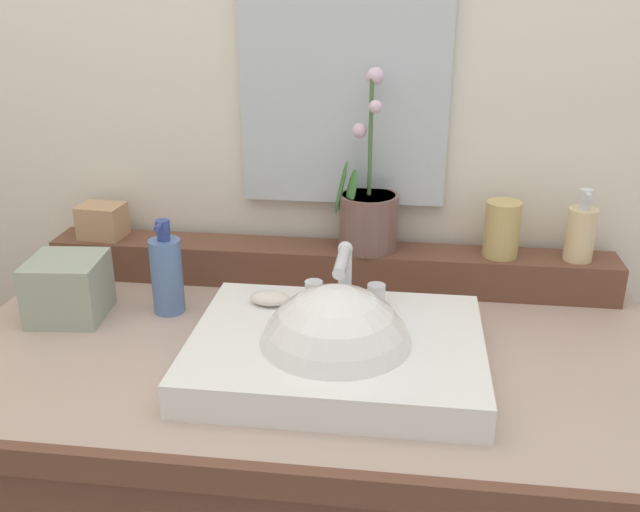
{
  "coord_description": "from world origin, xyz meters",
  "views": [
    {
      "loc": [
        0.16,
        -1.05,
        1.48
      ],
      "look_at": [
        0.02,
        -0.02,
        1.07
      ],
      "focal_mm": 39.58,
      "sensor_mm": 36.0,
      "label": 1
    }
  ],
  "objects_px": {
    "soap_bar": "(270,298)",
    "potted_plant": "(368,214)",
    "trinket_box": "(102,221)",
    "lotion_bottle": "(167,274)",
    "tumbler_cup": "(502,229)",
    "tissue_box": "(68,288)",
    "sink_basin": "(336,357)",
    "soap_dispenser": "(581,232)"
  },
  "relations": [
    {
      "from": "potted_plant",
      "to": "sink_basin",
      "type": "bearing_deg",
      "value": -94.1
    },
    {
      "from": "sink_basin",
      "to": "soap_dispenser",
      "type": "height_order",
      "value": "soap_dispenser"
    },
    {
      "from": "potted_plant",
      "to": "lotion_bottle",
      "type": "xyz_separation_m",
      "value": [
        -0.36,
        -0.17,
        -0.08
      ]
    },
    {
      "from": "potted_plant",
      "to": "trinket_box",
      "type": "relative_size",
      "value": 4.03
    },
    {
      "from": "sink_basin",
      "to": "soap_bar",
      "type": "xyz_separation_m",
      "value": [
        -0.13,
        0.11,
        0.05
      ]
    },
    {
      "from": "soap_dispenser",
      "to": "lotion_bottle",
      "type": "bearing_deg",
      "value": -167.99
    },
    {
      "from": "tumbler_cup",
      "to": "trinket_box",
      "type": "distance_m",
      "value": 0.81
    },
    {
      "from": "tumbler_cup",
      "to": "tissue_box",
      "type": "distance_m",
      "value": 0.82
    },
    {
      "from": "soap_bar",
      "to": "trinket_box",
      "type": "relative_size",
      "value": 0.8
    },
    {
      "from": "soap_bar",
      "to": "potted_plant",
      "type": "height_order",
      "value": "potted_plant"
    },
    {
      "from": "soap_bar",
      "to": "potted_plant",
      "type": "xyz_separation_m",
      "value": [
        0.15,
        0.23,
        0.08
      ]
    },
    {
      "from": "soap_dispenser",
      "to": "lotion_bottle",
      "type": "distance_m",
      "value": 0.79
    },
    {
      "from": "sink_basin",
      "to": "trinket_box",
      "type": "distance_m",
      "value": 0.63
    },
    {
      "from": "sink_basin",
      "to": "soap_dispenser",
      "type": "relative_size",
      "value": 3.32
    },
    {
      "from": "trinket_box",
      "to": "lotion_bottle",
      "type": "distance_m",
      "value": 0.26
    },
    {
      "from": "lotion_bottle",
      "to": "tissue_box",
      "type": "relative_size",
      "value": 1.39
    },
    {
      "from": "soap_bar",
      "to": "potted_plant",
      "type": "bearing_deg",
      "value": 56.93
    },
    {
      "from": "trinket_box",
      "to": "lotion_bottle",
      "type": "xyz_separation_m",
      "value": [
        0.19,
        -0.17,
        -0.04
      ]
    },
    {
      "from": "soap_dispenser",
      "to": "trinket_box",
      "type": "relative_size",
      "value": 1.6
    },
    {
      "from": "trinket_box",
      "to": "potted_plant",
      "type": "bearing_deg",
      "value": 4.81
    },
    {
      "from": "sink_basin",
      "to": "lotion_bottle",
      "type": "bearing_deg",
      "value": 152.79
    },
    {
      "from": "lotion_bottle",
      "to": "soap_dispenser",
      "type": "bearing_deg",
      "value": 12.01
    },
    {
      "from": "soap_bar",
      "to": "trinket_box",
      "type": "bearing_deg",
      "value": 150.16
    },
    {
      "from": "trinket_box",
      "to": "tissue_box",
      "type": "height_order",
      "value": "trinket_box"
    },
    {
      "from": "sink_basin",
      "to": "potted_plant",
      "type": "xyz_separation_m",
      "value": [
        0.02,
        0.34,
        0.13
      ]
    },
    {
      "from": "soap_dispenser",
      "to": "tumbler_cup",
      "type": "relative_size",
      "value": 1.28
    },
    {
      "from": "trinket_box",
      "to": "soap_dispenser",
      "type": "bearing_deg",
      "value": 4.06
    },
    {
      "from": "potted_plant",
      "to": "tumbler_cup",
      "type": "xyz_separation_m",
      "value": [
        0.26,
        -0.01,
        -0.02
      ]
    },
    {
      "from": "tissue_box",
      "to": "trinket_box",
      "type": "bearing_deg",
      "value": 95.03
    },
    {
      "from": "soap_bar",
      "to": "soap_dispenser",
      "type": "height_order",
      "value": "soap_dispenser"
    },
    {
      "from": "tumbler_cup",
      "to": "soap_bar",
      "type": "bearing_deg",
      "value": -151.13
    },
    {
      "from": "potted_plant",
      "to": "tissue_box",
      "type": "height_order",
      "value": "potted_plant"
    },
    {
      "from": "sink_basin",
      "to": "tumbler_cup",
      "type": "xyz_separation_m",
      "value": [
        0.28,
        0.34,
        0.11
      ]
    },
    {
      "from": "tumbler_cup",
      "to": "trinket_box",
      "type": "relative_size",
      "value": 1.25
    },
    {
      "from": "soap_bar",
      "to": "tissue_box",
      "type": "distance_m",
      "value": 0.38
    },
    {
      "from": "tissue_box",
      "to": "tumbler_cup",
      "type": "bearing_deg",
      "value": 14.72
    },
    {
      "from": "lotion_bottle",
      "to": "trinket_box",
      "type": "bearing_deg",
      "value": 139.15
    },
    {
      "from": "soap_dispenser",
      "to": "tumbler_cup",
      "type": "xyz_separation_m",
      "value": [
        -0.15,
        0.0,
        -0.0
      ]
    },
    {
      "from": "sink_basin",
      "to": "lotion_bottle",
      "type": "relative_size",
      "value": 2.57
    },
    {
      "from": "tumbler_cup",
      "to": "tissue_box",
      "type": "height_order",
      "value": "tumbler_cup"
    },
    {
      "from": "soap_dispenser",
      "to": "trinket_box",
      "type": "xyz_separation_m",
      "value": [
        -0.96,
        0.0,
        -0.02
      ]
    },
    {
      "from": "soap_dispenser",
      "to": "sink_basin",
      "type": "bearing_deg",
      "value": -142.16
    }
  ]
}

